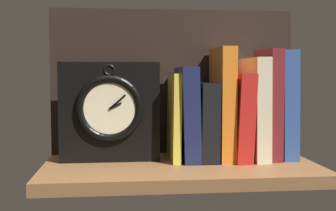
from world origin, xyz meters
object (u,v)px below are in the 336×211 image
at_px(book_navy_bierce, 187,113).
at_px(book_cream_twain, 254,108).
at_px(book_maroon_dawkins, 268,104).
at_px(book_yellow_seinlanguage, 174,117).
at_px(book_red_requiem, 238,116).
at_px(book_blue_modern, 282,104).
at_px(framed_clock, 110,111).
at_px(book_orange_pandolfini, 222,104).
at_px(book_black_skeptic, 205,121).

bearing_deg(book_navy_bierce, book_cream_twain, 0.00).
xyz_separation_m(book_navy_bierce, book_maroon_dawkins, (0.18, 0.00, 0.02)).
height_order(book_yellow_seinlanguage, book_maroon_dawkins, book_maroon_dawkins).
bearing_deg(book_red_requiem, book_blue_modern, 0.00).
height_order(book_yellow_seinlanguage, book_navy_bierce, book_navy_bierce).
height_order(book_maroon_dawkins, framed_clock, book_maroon_dawkins).
bearing_deg(book_navy_bierce, book_red_requiem, 0.00).
bearing_deg(book_orange_pandolfini, book_maroon_dawkins, 0.00).
height_order(book_red_requiem, book_blue_modern, book_blue_modern).
bearing_deg(framed_clock, book_blue_modern, 0.58).
xyz_separation_m(book_black_skeptic, book_orange_pandolfini, (0.04, 0.00, 0.04)).
distance_m(book_yellow_seinlanguage, framed_clock, 0.14).
bearing_deg(framed_clock, book_orange_pandolfini, 0.90).
bearing_deg(book_yellow_seinlanguage, book_maroon_dawkins, 0.00).
distance_m(book_black_skeptic, book_blue_modern, 0.18).
relative_size(book_navy_bierce, book_red_requiem, 1.07).
bearing_deg(book_cream_twain, book_navy_bierce, 180.00).
xyz_separation_m(book_yellow_seinlanguage, book_black_skeptic, (0.07, 0.00, -0.01)).
distance_m(book_navy_bierce, framed_clock, 0.17).
distance_m(book_black_skeptic, book_cream_twain, 0.11).
xyz_separation_m(book_black_skeptic, book_blue_modern, (0.18, 0.00, 0.04)).
bearing_deg(book_maroon_dawkins, book_red_requiem, 180.00).
distance_m(book_orange_pandolfini, book_maroon_dawkins, 0.11).
bearing_deg(book_orange_pandolfini, book_yellow_seinlanguage, 180.00).
relative_size(book_navy_bierce, book_orange_pandolfini, 0.83).
relative_size(book_navy_bierce, book_maroon_dawkins, 0.84).
distance_m(book_black_skeptic, book_red_requiem, 0.08).
bearing_deg(book_navy_bierce, book_blue_modern, 0.00).
xyz_separation_m(book_yellow_seinlanguage, framed_clock, (-0.14, -0.00, 0.01)).
relative_size(book_red_requiem, book_maroon_dawkins, 0.78).
xyz_separation_m(book_blue_modern, framed_clock, (-0.39, -0.00, -0.01)).
distance_m(book_maroon_dawkins, framed_clock, 0.36).
xyz_separation_m(book_navy_bierce, book_blue_modern, (0.22, 0.00, 0.02)).
bearing_deg(book_cream_twain, book_orange_pandolfini, 180.00).
height_order(book_red_requiem, framed_clock, framed_clock).
bearing_deg(book_navy_bierce, framed_clock, -178.69).
distance_m(book_orange_pandolfini, book_blue_modern, 0.14).
height_order(book_black_skeptic, book_orange_pandolfini, book_orange_pandolfini).
xyz_separation_m(book_yellow_seinlanguage, book_maroon_dawkins, (0.21, 0.00, 0.03)).
bearing_deg(book_orange_pandolfini, book_navy_bierce, 180.00).
height_order(book_navy_bierce, book_cream_twain, book_cream_twain).
relative_size(book_maroon_dawkins, framed_clock, 1.13).
xyz_separation_m(book_black_skeptic, framed_clock, (-0.21, -0.00, 0.02)).
height_order(book_navy_bierce, framed_clock, framed_clock).
relative_size(book_orange_pandolfini, book_maroon_dawkins, 1.02).
relative_size(book_yellow_seinlanguage, book_blue_modern, 0.79).
distance_m(book_navy_bierce, book_red_requiem, 0.12).
bearing_deg(book_cream_twain, book_red_requiem, 180.00).
distance_m(book_orange_pandolfini, framed_clock, 0.25).
bearing_deg(book_yellow_seinlanguage, book_blue_modern, 0.00).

